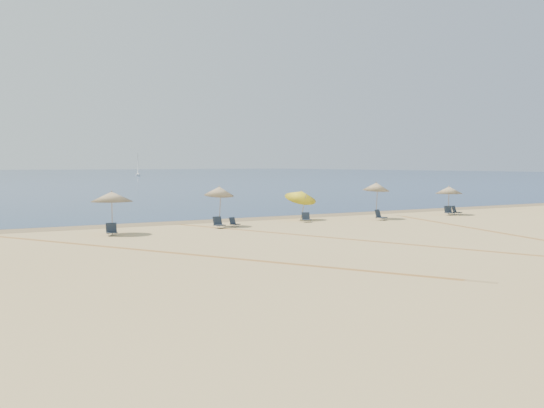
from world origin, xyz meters
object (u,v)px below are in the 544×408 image
(chair_2, at_px, (112,230))
(sailboat_1, at_px, (138,169))
(chair_3, at_px, (219,223))
(chair_7, at_px, (449,211))
(umbrella_4, at_px, (376,187))
(umbrella_1, at_px, (112,197))
(chair_6, at_px, (380,216))
(umbrella_2, at_px, (219,191))
(umbrella_5, at_px, (449,190))
(chair_5, at_px, (306,218))
(chair_8, at_px, (456,211))
(umbrella_3, at_px, (301,195))
(chair_4, at_px, (234,223))

(chair_2, height_order, sailboat_1, sailboat_1)
(chair_3, xyz_separation_m, chair_7, (19.53, -0.20, 0.01))
(umbrella_4, bearing_deg, sailboat_1, 76.39)
(umbrella_1, height_order, umbrella_4, umbrella_4)
(chair_2, xyz_separation_m, chair_6, (19.02, -0.10, 0.02))
(umbrella_2, relative_size, umbrella_5, 1.16)
(chair_5, bearing_deg, umbrella_5, 15.89)
(umbrella_4, relative_size, chair_5, 3.46)
(chair_6, xyz_separation_m, chair_7, (7.41, 0.65, -0.01))
(umbrella_1, bearing_deg, chair_8, -0.02)
(umbrella_4, bearing_deg, umbrella_5, 0.40)
(umbrella_3, bearing_deg, chair_5, -110.47)
(umbrella_4, bearing_deg, chair_8, -2.25)
(umbrella_3, height_order, chair_2, umbrella_3)
(chair_5, distance_m, chair_8, 13.50)
(umbrella_1, relative_size, chair_4, 3.46)
(umbrella_1, distance_m, chair_5, 13.68)
(umbrella_4, xyz_separation_m, chair_7, (6.92, -0.37, -2.00))
(umbrella_4, bearing_deg, chair_3, -179.23)
(sailboat_1, bearing_deg, chair_2, -93.11)
(chair_7, bearing_deg, chair_4, -163.54)
(umbrella_5, bearing_deg, sailboat_1, 78.76)
(umbrella_2, distance_m, umbrella_5, 19.47)
(chair_3, distance_m, chair_8, 20.36)
(chair_3, bearing_deg, chair_8, -3.49)
(chair_5, bearing_deg, chair_8, 14.43)
(umbrella_5, xyz_separation_m, chair_6, (-7.82, -1.07, -1.58))
(umbrella_5, distance_m, chair_7, 1.70)
(chair_7, xyz_separation_m, chair_8, (0.83, 0.07, -0.01))
(umbrella_4, xyz_separation_m, chair_8, (7.74, -0.30, -2.01))
(chair_3, distance_m, chair_4, 1.25)
(chair_8, bearing_deg, chair_4, 157.56)
(umbrella_3, distance_m, chair_3, 7.84)
(umbrella_3, relative_size, chair_2, 3.09)
(umbrella_5, height_order, chair_3, umbrella_5)
(chair_5, bearing_deg, chair_2, -157.10)
(chair_3, bearing_deg, umbrella_1, 177.98)
(umbrella_1, bearing_deg, chair_7, -0.16)
(umbrella_3, distance_m, umbrella_4, 5.55)
(chair_3, height_order, chair_8, chair_3)
(sailboat_1, bearing_deg, umbrella_3, -88.96)
(chair_2, bearing_deg, chair_5, 17.49)
(umbrella_1, relative_size, umbrella_5, 1.09)
(umbrella_4, distance_m, chair_8, 8.00)
(umbrella_2, distance_m, chair_6, 11.91)
(umbrella_1, bearing_deg, chair_5, 2.94)
(umbrella_1, xyz_separation_m, chair_7, (26.20, -0.07, -1.80))
(chair_6, distance_m, chair_8, 8.27)
(umbrella_4, height_order, sailboat_1, sailboat_1)
(umbrella_3, bearing_deg, chair_6, -31.63)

